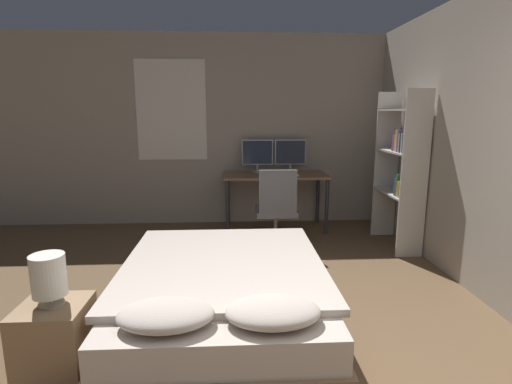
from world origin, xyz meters
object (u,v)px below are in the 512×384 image
Objects in this scene: bookshelf at (403,162)px; computer_mouse at (297,175)px; bed at (224,297)px; monitor_right at (290,154)px; keyboard at (277,176)px; desk at (275,181)px; monitor_left at (257,154)px; bedside_lamp at (49,276)px; nightstand at (56,344)px; office_chair at (276,215)px.

computer_mouse is at bearing 150.64° from bookshelf.
monitor_right is (0.90, 2.85, 0.79)m from bed.
monitor_right is 0.59m from keyboard.
desk is 3.11× the size of monitor_right.
monitor_left is 0.47m from monitor_right.
bed is 2.81m from bookshelf.
monitor_left is at bearing 134.68° from desk.
nightstand is at bearing -90.00° from bedside_lamp.
monitor_left is 1.00× the size of monitor_right.
keyboard is at bearing -63.53° from monitor_left.
bookshelf is at bearing -32.02° from desk.
bed is at bearing 29.95° from nightstand.
monitor_left is 0.25× the size of bookshelf.
bedside_lamp is at bearing -123.08° from computer_mouse.
nightstand is 3.61m from desk.
bedside_lamp is at bearing -118.95° from monitor_right.
keyboard is 0.18× the size of bookshelf.
bed is 4.34× the size of monitor_right.
monitor_right reaches higher than bedside_lamp.
computer_mouse is at bearing 56.09° from office_chair.
desk is (0.66, 2.61, 0.44)m from bed.
office_chair reaches higher than bed.
office_chair is (1.59, 2.46, 0.14)m from nightstand.
monitor_left is at bearing 116.47° from keyboard.
monitor_left and monitor_right have the same top height.
computer_mouse is 0.71m from office_chair.
desk is at bearing 147.98° from bookshelf.
bookshelf is (1.40, -0.88, 0.36)m from desk.
monitor_left reaches higher than desk.
bed is 2.99m from monitor_left.
bedside_lamp reaches higher than keyboard.
desk is at bearing 90.00° from keyboard.
nightstand is 0.35× the size of desk.
bookshelf is (1.47, -0.16, 0.66)m from office_chair.
bookshelf is at bearing 36.96° from bedside_lamp.
computer_mouse is 0.04× the size of bookshelf.
bed is 2.06× the size of office_chair.
keyboard is at bearing 155.42° from bookshelf.
bed is 2.60m from computer_mouse.
desk is 1.48× the size of office_chair.
computer_mouse is (0.26, -0.24, 0.11)m from desk.
bookshelf reaches higher than monitor_left.
monitor_right is at bearing 61.05° from nightstand.
nightstand is at bearing -119.34° from keyboard.
bookshelf reaches higher than office_chair.
computer_mouse reaches higher than nightstand.
bookshelf is (1.14, -0.64, 0.25)m from computer_mouse.
bookshelf is (2.07, 1.73, 0.80)m from bed.
monitor_left reaches higher than keyboard.
bed is 2.52m from keyboard.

